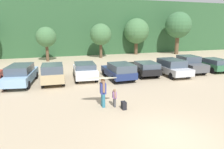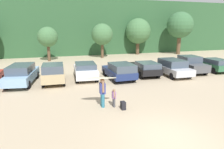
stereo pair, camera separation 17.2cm
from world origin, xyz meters
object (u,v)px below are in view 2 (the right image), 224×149
Objects in this scene: parked_car_tan at (53,72)px; parked_car_silver at (172,67)px; person_child at (114,97)px; parked_car_sky_blue at (22,74)px; parked_car_navy at (120,71)px; surfboard_cream at (100,78)px; parked_car_forest_green at (213,64)px; parked_car_dark_gray at (190,64)px; parked_car_white at (85,70)px; parked_car_black at (145,68)px; person_adult at (102,91)px; backpack_dropped at (123,105)px.

parked_car_tan is 10.87m from parked_car_silver.
parked_car_sky_blue is at bearing -46.70° from person_child.
parked_car_sky_blue is at bearing 81.89° from parked_car_navy.
surfboard_cream is at bearing -155.86° from parked_car_tan.
parked_car_dark_gray is at bearing 87.68° from parked_car_forest_green.
parked_car_navy is 2.19× the size of surfboard_cream.
parked_car_sky_blue is 1.19× the size of parked_car_navy.
parked_car_tan is 2.29× the size of surfboard_cream.
parked_car_white is at bearing -77.40° from parked_car_tan.
parked_car_white is at bearing -79.55° from parked_car_sky_blue.
parked_car_tan is 5.60m from parked_car_navy.
parked_car_white is 0.99× the size of parked_car_dark_gray.
parked_car_black is 1.06× the size of parked_car_dark_gray.
parked_car_sky_blue is 2.98× the size of person_adult.
parked_car_silver is at bearing 97.48° from parked_car_forest_green.
person_adult reaches higher than parked_car_navy.
person_adult is 0.87× the size of surfboard_cream.
parked_car_sky_blue is 9.47m from backpack_dropped.
parked_car_forest_green is 14.70m from person_adult.
parked_car_forest_green is (15.99, -0.29, -0.13)m from parked_car_tan.
parked_car_sky_blue is 18.43m from parked_car_forest_green.
parked_car_navy is 10.44m from parked_car_forest_green.
parked_car_forest_green reaches higher than backpack_dropped.
parked_car_white reaches higher than backpack_dropped.
parked_car_sky_blue is at bearing 85.49° from parked_car_tan.
parked_car_dark_gray is 9.32× the size of backpack_dropped.
parked_car_sky_blue is at bearing 96.34° from parked_car_white.
parked_car_black is (8.35, 0.13, -0.12)m from parked_car_tan.
parked_car_silver is 2.39× the size of surfboard_cream.
parked_car_white reaches higher than parked_car_black.
parked_car_white is at bearing 66.88° from parked_car_navy.
parked_car_dark_gray is 12.05m from backpack_dropped.
parked_car_navy is 7.79m from parked_car_dark_gray.
surfboard_cream reaches higher than parked_car_sky_blue.
person_adult reaches higher than parked_car_black.
person_adult is (-3.00, -5.61, 0.15)m from parked_car_navy.
backpack_dropped is at bearing 149.96° from parked_car_black.
person_adult is at bearing -155.11° from parked_car_tan.
surfboard_cream is (-10.87, -6.23, 0.88)m from parked_car_dark_gray.
surfboard_cream is at bearing 144.62° from backpack_dropped.
parked_car_forest_green is at bearing -150.40° from person_child.
surfboard_cream is (-8.40, -5.61, 0.91)m from parked_car_silver.
parked_car_silver reaches higher than parked_car_forest_green.
surfboard_cream is 4.25× the size of backpack_dropped.
backpack_dropped is at bearing 122.18° from parked_car_forest_green.
parked_car_navy reaches higher than parked_car_white.
parked_car_sky_blue is 1.11× the size of parked_car_black.
parked_car_sky_blue is 1.20× the size of parked_car_white.
person_child is (-2.39, -5.84, -0.18)m from parked_car_navy.
parked_car_black is 1.09× the size of parked_car_forest_green.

